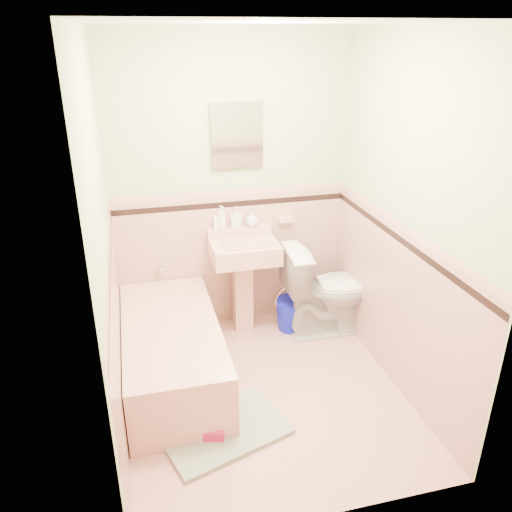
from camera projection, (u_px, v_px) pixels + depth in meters
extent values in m
plane|color=#D99F8E|center=(264.00, 392.00, 3.79)|extent=(2.20, 2.20, 0.00)
plane|color=white|center=(267.00, 22.00, 2.78)|extent=(2.20, 2.20, 0.00)
plane|color=beige|center=(231.00, 189.00, 4.26)|extent=(2.50, 0.00, 2.50)
plane|color=beige|center=(329.00, 322.00, 2.31)|extent=(2.50, 0.00, 2.50)
plane|color=beige|center=(105.00, 251.00, 3.06)|extent=(0.00, 2.50, 2.50)
plane|color=beige|center=(406.00, 223.00, 3.51)|extent=(0.00, 2.50, 2.50)
plane|color=#DCA493|center=(233.00, 260.00, 4.52)|extent=(2.00, 0.00, 2.00)
plane|color=#DCA493|center=(321.00, 432.00, 2.59)|extent=(2.00, 0.00, 2.00)
plane|color=#DCA493|center=(119.00, 342.00, 3.33)|extent=(0.00, 2.20, 2.20)
plane|color=#DCA493|center=(394.00, 306.00, 3.77)|extent=(0.00, 2.20, 2.20)
plane|color=black|center=(232.00, 204.00, 4.30)|extent=(2.00, 0.00, 2.00)
plane|color=black|center=(326.00, 344.00, 2.38)|extent=(2.00, 0.00, 2.00)
plane|color=black|center=(110.00, 270.00, 3.12)|extent=(0.00, 2.20, 2.20)
plane|color=black|center=(401.00, 240.00, 3.56)|extent=(0.00, 2.20, 2.20)
plane|color=#D9988C|center=(232.00, 193.00, 4.26)|extent=(2.00, 0.00, 2.00)
plane|color=#D9988C|center=(327.00, 326.00, 2.34)|extent=(2.00, 0.00, 2.00)
plane|color=#D9988C|center=(108.00, 255.00, 3.08)|extent=(0.00, 2.20, 2.20)
plane|color=#D9988C|center=(403.00, 227.00, 3.52)|extent=(0.00, 2.20, 2.20)
cube|color=#D49A89|center=(172.00, 354.00, 3.85)|extent=(0.70, 1.50, 0.45)
cylinder|color=silver|center=(161.00, 266.00, 4.33)|extent=(0.04, 0.12, 0.04)
cylinder|color=silver|center=(240.00, 226.00, 4.31)|extent=(0.02, 0.02, 0.10)
cube|color=white|center=(237.00, 135.00, 4.07)|extent=(0.41, 0.04, 0.51)
cube|color=#D49A89|center=(285.00, 220.00, 4.45)|extent=(0.13, 0.07, 0.04)
imported|color=#B2B2B2|center=(222.00, 218.00, 4.28)|extent=(0.10, 0.10, 0.20)
imported|color=#B2B2B2|center=(237.00, 217.00, 4.31)|extent=(0.11, 0.11, 0.18)
imported|color=#B2B2B2|center=(252.00, 219.00, 4.35)|extent=(0.12, 0.12, 0.14)
cylinder|color=white|center=(216.00, 223.00, 4.28)|extent=(0.04, 0.04, 0.12)
imported|color=white|center=(329.00, 289.00, 4.42)|extent=(0.81, 0.47, 0.82)
cube|color=gray|center=(223.00, 430.00, 3.41)|extent=(0.93, 0.76, 0.03)
cube|color=#BF1E59|center=(211.00, 434.00, 3.31)|extent=(0.18, 0.12, 0.07)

